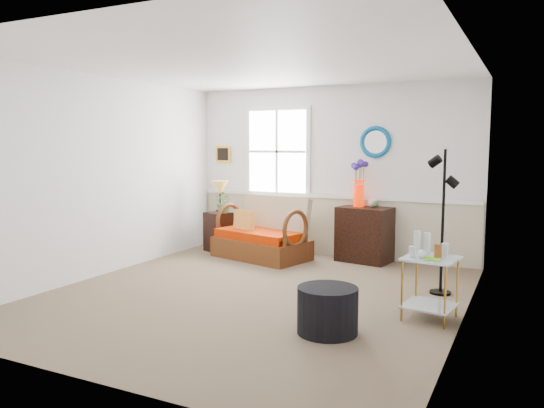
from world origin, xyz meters
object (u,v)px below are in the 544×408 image
at_px(lamp_stand, 218,232).
at_px(cabinet, 365,234).
at_px(floor_lamp, 443,222).
at_px(ottoman, 327,310).
at_px(loveseat, 261,228).

height_order(lamp_stand, cabinet, cabinet).
height_order(cabinet, floor_lamp, floor_lamp).
height_order(floor_lamp, ottoman, floor_lamp).
distance_m(cabinet, ottoman, 3.11).
xyz_separation_m(lamp_stand, cabinet, (2.34, 0.29, 0.09)).
bearing_deg(floor_lamp, lamp_stand, 179.78).
distance_m(lamp_stand, ottoman, 4.01).
distance_m(lamp_stand, floor_lamp, 3.79).
bearing_deg(lamp_stand, floor_lamp, -15.15).
bearing_deg(ottoman, lamp_stand, 136.32).
relative_size(cabinet, floor_lamp, 0.48).
relative_size(loveseat, ottoman, 2.53).
relative_size(loveseat, lamp_stand, 2.24).
bearing_deg(cabinet, floor_lamp, -35.83).
distance_m(loveseat, cabinet, 1.54).
xyz_separation_m(lamp_stand, floor_lamp, (3.62, -0.98, 0.52)).
relative_size(lamp_stand, ottoman, 1.13).
bearing_deg(loveseat, ottoman, -37.22).
xyz_separation_m(loveseat, lamp_stand, (-0.88, 0.19, -0.15)).
distance_m(loveseat, floor_lamp, 2.88).
relative_size(loveseat, cabinet, 1.75).
bearing_deg(floor_lamp, loveseat, 178.81).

